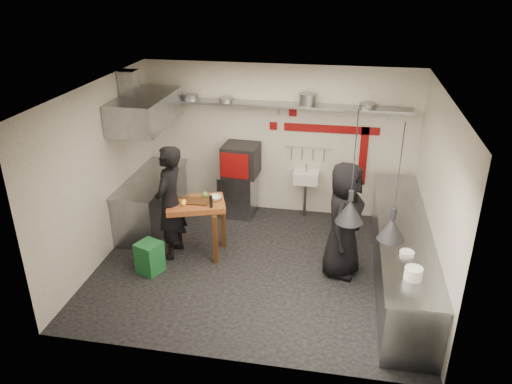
% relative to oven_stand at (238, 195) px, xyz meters
% --- Properties ---
extents(floor, '(5.00, 5.00, 0.00)m').
position_rel_oven_stand_xyz_m(floor, '(0.70, -1.75, -0.40)').
color(floor, black).
rests_on(floor, ground).
extents(ceiling, '(5.00, 5.00, 0.00)m').
position_rel_oven_stand_xyz_m(ceiling, '(0.70, -1.75, 2.40)').
color(ceiling, beige).
rests_on(ceiling, floor).
extents(wall_back, '(5.00, 0.04, 2.80)m').
position_rel_oven_stand_xyz_m(wall_back, '(0.70, 0.35, 1.00)').
color(wall_back, silver).
rests_on(wall_back, floor).
extents(wall_front, '(5.00, 0.04, 2.80)m').
position_rel_oven_stand_xyz_m(wall_front, '(0.70, -3.85, 1.00)').
color(wall_front, silver).
rests_on(wall_front, floor).
extents(wall_left, '(0.04, 4.20, 2.80)m').
position_rel_oven_stand_xyz_m(wall_left, '(-1.80, -1.75, 1.00)').
color(wall_left, silver).
rests_on(wall_left, floor).
extents(wall_right, '(0.04, 4.20, 2.80)m').
position_rel_oven_stand_xyz_m(wall_right, '(3.20, -1.75, 1.00)').
color(wall_right, silver).
rests_on(wall_right, floor).
extents(red_band_horiz, '(1.70, 0.02, 0.14)m').
position_rel_oven_stand_xyz_m(red_band_horiz, '(1.65, 0.33, 1.28)').
color(red_band_horiz, maroon).
rests_on(red_band_horiz, wall_back).
extents(red_band_vert, '(0.14, 0.02, 1.10)m').
position_rel_oven_stand_xyz_m(red_band_vert, '(2.25, 0.33, 0.80)').
color(red_band_vert, maroon).
rests_on(red_band_vert, wall_back).
extents(red_tile_a, '(0.14, 0.02, 0.14)m').
position_rel_oven_stand_xyz_m(red_tile_a, '(0.95, 0.33, 1.55)').
color(red_tile_a, maroon).
rests_on(red_tile_a, wall_back).
extents(red_tile_b, '(0.14, 0.02, 0.14)m').
position_rel_oven_stand_xyz_m(red_tile_b, '(0.60, 0.33, 1.28)').
color(red_tile_b, maroon).
rests_on(red_tile_b, wall_back).
extents(back_shelf, '(4.60, 0.34, 0.04)m').
position_rel_oven_stand_xyz_m(back_shelf, '(0.70, 0.17, 1.72)').
color(back_shelf, slate).
rests_on(back_shelf, wall_back).
extents(shelf_bracket_left, '(0.04, 0.06, 0.24)m').
position_rel_oven_stand_xyz_m(shelf_bracket_left, '(-1.20, 0.32, 1.62)').
color(shelf_bracket_left, slate).
rests_on(shelf_bracket_left, wall_back).
extents(shelf_bracket_mid, '(0.04, 0.06, 0.24)m').
position_rel_oven_stand_xyz_m(shelf_bracket_mid, '(0.70, 0.32, 1.62)').
color(shelf_bracket_mid, slate).
rests_on(shelf_bracket_mid, wall_back).
extents(shelf_bracket_right, '(0.04, 0.06, 0.24)m').
position_rel_oven_stand_xyz_m(shelf_bracket_right, '(2.60, 0.32, 1.62)').
color(shelf_bracket_right, slate).
rests_on(shelf_bracket_right, wall_back).
extents(pan_far_left, '(0.30, 0.30, 0.09)m').
position_rel_oven_stand_xyz_m(pan_far_left, '(-0.87, 0.17, 1.79)').
color(pan_far_left, slate).
rests_on(pan_far_left, back_shelf).
extents(pan_mid_left, '(0.32, 0.32, 0.07)m').
position_rel_oven_stand_xyz_m(pan_mid_left, '(-0.23, 0.17, 1.78)').
color(pan_mid_left, slate).
rests_on(pan_mid_left, back_shelf).
extents(stock_pot, '(0.37, 0.37, 0.20)m').
position_rel_oven_stand_xyz_m(stock_pot, '(1.22, 0.17, 1.84)').
color(stock_pot, slate).
rests_on(stock_pot, back_shelf).
extents(pan_right, '(0.31, 0.31, 0.08)m').
position_rel_oven_stand_xyz_m(pan_right, '(2.24, 0.17, 1.78)').
color(pan_right, slate).
rests_on(pan_right, back_shelf).
extents(oven_stand, '(0.67, 0.61, 0.80)m').
position_rel_oven_stand_xyz_m(oven_stand, '(0.00, 0.00, 0.00)').
color(oven_stand, slate).
rests_on(oven_stand, floor).
extents(combi_oven, '(0.67, 0.63, 0.58)m').
position_rel_oven_stand_xyz_m(combi_oven, '(0.06, 0.04, 0.69)').
color(combi_oven, black).
rests_on(combi_oven, oven_stand).
extents(oven_door, '(0.52, 0.06, 0.46)m').
position_rel_oven_stand_xyz_m(oven_door, '(0.00, -0.28, 0.69)').
color(oven_door, maroon).
rests_on(oven_door, combi_oven).
extents(oven_glass, '(0.32, 0.03, 0.34)m').
position_rel_oven_stand_xyz_m(oven_glass, '(0.00, -0.24, 0.69)').
color(oven_glass, black).
rests_on(oven_glass, oven_door).
extents(hand_sink, '(0.46, 0.34, 0.22)m').
position_rel_oven_stand_xyz_m(hand_sink, '(1.25, 0.17, 0.38)').
color(hand_sink, silver).
rests_on(hand_sink, wall_back).
extents(sink_tap, '(0.03, 0.03, 0.14)m').
position_rel_oven_stand_xyz_m(sink_tap, '(1.25, 0.17, 0.56)').
color(sink_tap, slate).
rests_on(sink_tap, hand_sink).
extents(sink_drain, '(0.06, 0.06, 0.66)m').
position_rel_oven_stand_xyz_m(sink_drain, '(1.25, 0.13, -0.06)').
color(sink_drain, slate).
rests_on(sink_drain, floor).
extents(utensil_rail, '(0.90, 0.02, 0.02)m').
position_rel_oven_stand_xyz_m(utensil_rail, '(1.25, 0.31, 0.92)').
color(utensil_rail, slate).
rests_on(utensil_rail, wall_back).
extents(counter_right, '(0.70, 3.80, 0.90)m').
position_rel_oven_stand_xyz_m(counter_right, '(2.85, -1.75, 0.05)').
color(counter_right, slate).
rests_on(counter_right, floor).
extents(counter_right_top, '(0.76, 3.90, 0.03)m').
position_rel_oven_stand_xyz_m(counter_right_top, '(2.85, -1.75, 0.52)').
color(counter_right_top, slate).
rests_on(counter_right_top, counter_right).
extents(plate_stack, '(0.22, 0.22, 0.15)m').
position_rel_oven_stand_xyz_m(plate_stack, '(2.82, -3.10, 0.61)').
color(plate_stack, silver).
rests_on(plate_stack, counter_right_top).
extents(small_bowl_right, '(0.22, 0.22, 0.05)m').
position_rel_oven_stand_xyz_m(small_bowl_right, '(2.80, -2.55, 0.56)').
color(small_bowl_right, silver).
rests_on(small_bowl_right, counter_right_top).
extents(counter_left, '(0.70, 1.90, 0.90)m').
position_rel_oven_stand_xyz_m(counter_left, '(-1.45, -0.70, 0.05)').
color(counter_left, slate).
rests_on(counter_left, floor).
extents(counter_left_top, '(0.76, 2.00, 0.03)m').
position_rel_oven_stand_xyz_m(counter_left_top, '(-1.45, -0.70, 0.52)').
color(counter_left_top, slate).
rests_on(counter_left_top, counter_left).
extents(extractor_hood, '(0.78, 1.60, 0.50)m').
position_rel_oven_stand_xyz_m(extractor_hood, '(-1.40, -0.70, 1.75)').
color(extractor_hood, slate).
rests_on(extractor_hood, ceiling).
extents(hood_duct, '(0.28, 0.28, 0.50)m').
position_rel_oven_stand_xyz_m(hood_duct, '(-1.65, -0.70, 2.15)').
color(hood_duct, slate).
rests_on(hood_duct, ceiling).
extents(green_bin, '(0.44, 0.44, 0.50)m').
position_rel_oven_stand_xyz_m(green_bin, '(-0.92, -2.19, -0.15)').
color(green_bin, '#1A5E2D').
rests_on(green_bin, floor).
extents(prep_table, '(1.08, 0.91, 0.92)m').
position_rel_oven_stand_xyz_m(prep_table, '(-0.36, -1.50, 0.06)').
color(prep_table, brown).
rests_on(prep_table, floor).
extents(cutting_board, '(0.39, 0.28, 0.02)m').
position_rel_oven_stand_xyz_m(cutting_board, '(-0.33, -1.49, 0.53)').
color(cutting_board, '#472712').
rests_on(cutting_board, prep_table).
extents(pepper_mill, '(0.06, 0.06, 0.20)m').
position_rel_oven_stand_xyz_m(pepper_mill, '(-0.06, -1.64, 0.62)').
color(pepper_mill, black).
rests_on(pepper_mill, prep_table).
extents(lemon_a, '(0.10, 0.10, 0.08)m').
position_rel_oven_stand_xyz_m(lemon_a, '(-0.51, -1.61, 0.56)').
color(lemon_a, yellow).
rests_on(lemon_a, prep_table).
extents(lemon_b, '(0.09, 0.09, 0.07)m').
position_rel_oven_stand_xyz_m(lemon_b, '(-0.50, -1.67, 0.56)').
color(lemon_b, yellow).
rests_on(lemon_b, prep_table).
extents(veg_ball, '(0.14, 0.14, 0.11)m').
position_rel_oven_stand_xyz_m(veg_ball, '(-0.26, -1.32, 0.57)').
color(veg_ball, '#467C31').
rests_on(veg_ball, prep_table).
extents(steel_tray, '(0.20, 0.14, 0.03)m').
position_rel_oven_stand_xyz_m(steel_tray, '(-0.64, -1.36, 0.54)').
color(steel_tray, slate).
rests_on(steel_tray, prep_table).
extents(bowl, '(0.26, 0.26, 0.06)m').
position_rel_oven_stand_xyz_m(bowl, '(-0.07, -1.36, 0.55)').
color(bowl, silver).
rests_on(bowl, prep_table).
extents(heat_lamp_near, '(0.40, 0.40, 1.50)m').
position_rel_oven_stand_xyz_m(heat_lamp_near, '(2.04, -2.46, 1.65)').
color(heat_lamp_near, black).
rests_on(heat_lamp_near, ceiling).
extents(heat_lamp_far, '(0.38, 0.38, 1.46)m').
position_rel_oven_stand_xyz_m(heat_lamp_far, '(2.53, -2.91, 1.67)').
color(heat_lamp_far, black).
rests_on(heat_lamp_far, ceiling).
extents(chef_left, '(0.50, 0.72, 1.88)m').
position_rel_oven_stand_xyz_m(chef_left, '(-0.74, -1.64, 0.54)').
color(chef_left, black).
rests_on(chef_left, floor).
extents(chef_right, '(0.79, 1.00, 1.81)m').
position_rel_oven_stand_xyz_m(chef_right, '(1.98, -1.67, 0.50)').
color(chef_right, black).
rests_on(chef_right, floor).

